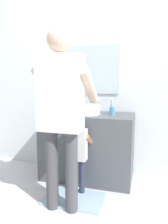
# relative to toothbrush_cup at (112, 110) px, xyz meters

# --- Properties ---
(ground_plane) EXTENTS (14.00, 14.00, 0.00)m
(ground_plane) POSITION_rel_toothbrush_cup_xyz_m (-0.31, -0.33, -0.91)
(ground_plane) COLOR silver
(back_wall) EXTENTS (4.40, 0.10, 2.70)m
(back_wall) POSITION_rel_toothbrush_cup_xyz_m (-0.31, 0.29, 0.44)
(back_wall) COLOR silver
(back_wall) RESTS_ON ground
(vanity_cabinet) EXTENTS (1.15, 0.54, 0.85)m
(vanity_cabinet) POSITION_rel_toothbrush_cup_xyz_m (-0.31, -0.03, -0.48)
(vanity_cabinet) COLOR #4C5156
(vanity_cabinet) RESTS_ON ground
(sink_basin) EXTENTS (0.33, 0.33, 0.11)m
(sink_basin) POSITION_rel_toothbrush_cup_xyz_m (-0.31, -0.05, 0.00)
(sink_basin) COLOR white
(sink_basin) RESTS_ON vanity_cabinet
(faucet) EXTENTS (0.18, 0.14, 0.18)m
(faucet) POSITION_rel_toothbrush_cup_xyz_m (-0.31, 0.15, 0.03)
(faucet) COLOR #B7BABF
(faucet) RESTS_ON vanity_cabinet
(toothbrush_cup) EXTENTS (0.07, 0.07, 0.21)m
(toothbrush_cup) POSITION_rel_toothbrush_cup_xyz_m (0.00, 0.00, 0.00)
(toothbrush_cup) COLOR #4C8EB2
(toothbrush_cup) RESTS_ON vanity_cabinet
(bath_mat) EXTENTS (0.64, 0.40, 0.02)m
(bath_mat) POSITION_rel_toothbrush_cup_xyz_m (-0.31, -0.58, -0.90)
(bath_mat) COLOR #99B7CC
(bath_mat) RESTS_ON ground
(child_toddler) EXTENTS (0.27, 0.27, 0.88)m
(child_toddler) POSITION_rel_toothbrush_cup_xyz_m (-0.31, -0.43, -0.38)
(child_toddler) COLOR #2D334C
(child_toddler) RESTS_ON ground
(adult_parent) EXTENTS (0.55, 0.57, 1.76)m
(adult_parent) POSITION_rel_toothbrush_cup_xyz_m (-0.37, -0.75, 0.15)
(adult_parent) COLOR #47474C
(adult_parent) RESTS_ON ground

